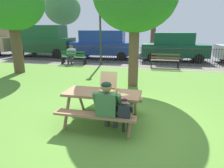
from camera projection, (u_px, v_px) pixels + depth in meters
ground at (137, 95)px, 6.94m from camera, size 28.00×12.16×0.02m
cobblestone_walkway at (147, 67)px, 11.98m from camera, size 28.00×1.40×0.01m
street_asphalt at (151, 57)px, 15.98m from camera, size 28.00×7.13×0.01m
picnic_table_foreground at (102, 99)px, 4.77m from camera, size 1.81×1.49×0.79m
pizza_box_open at (107, 88)px, 4.78m from camera, size 0.45×0.54×0.43m
pizza_slice_on_table at (122, 94)px, 4.57m from camera, size 0.25×0.18×0.02m
adult_at_table at (108, 105)px, 4.23m from camera, size 0.61×0.59×1.19m
child_at_table at (125, 113)px, 4.15m from camera, size 0.35×0.34×0.87m
iron_fence_streetside at (149, 56)px, 12.48m from camera, size 18.50×0.03×1.14m
park_bench_left at (74, 58)px, 12.78m from camera, size 1.60×0.47×0.85m
park_bench_center at (165, 61)px, 11.52m from camera, size 1.61×0.51×0.85m
person_on_park_bench at (71, 54)px, 12.77m from camera, size 0.63×0.61×1.19m
lamp_post_walkway at (100, 25)px, 12.02m from camera, size 0.28×0.28×3.99m
tree_midground_right at (11, 1)px, 9.49m from camera, size 3.16×3.16×4.95m
parked_car_left at (44, 40)px, 15.99m from camera, size 4.74×2.14×2.46m
parked_car_center at (103, 44)px, 14.95m from camera, size 4.67×2.11×2.08m
parked_car_right at (174, 47)px, 13.83m from camera, size 4.44×1.99×1.94m
far_tree_left at (63, 8)px, 21.50m from camera, size 3.83×3.83×6.02m
far_tree_midleft at (155, 5)px, 19.32m from camera, size 3.91×3.91×6.18m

